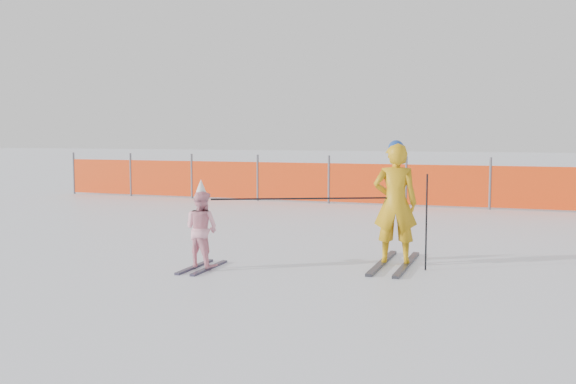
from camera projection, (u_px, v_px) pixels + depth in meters
The scene contains 5 objects.
ground at pixel (275, 270), 8.47m from camera, with size 120.00×120.00×0.00m, color white.
adult at pixel (395, 204), 8.75m from camera, with size 0.65×1.73×1.72m.
child at pixel (202, 228), 8.55m from camera, with size 0.57×0.97×1.20m.
ski_poles at pixel (343, 207), 8.56m from camera, with size 2.74×1.02×1.28m.
safety_fence at pixel (320, 182), 16.72m from camera, with size 15.66×0.06×1.25m.
Camera 1 is at (2.99, -7.79, 1.79)m, focal length 40.00 mm.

